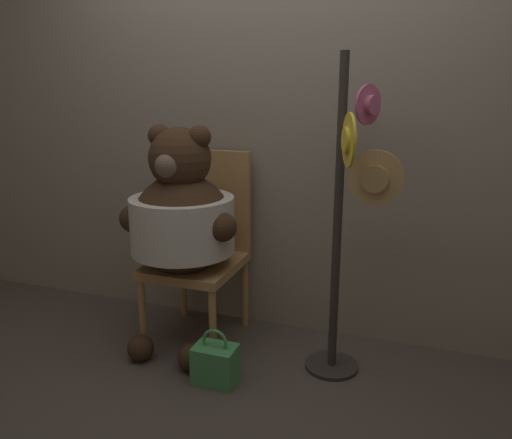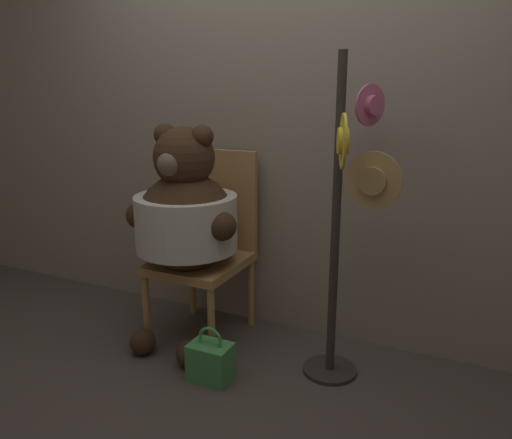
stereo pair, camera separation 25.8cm
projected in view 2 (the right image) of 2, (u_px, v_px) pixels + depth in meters
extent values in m
plane|color=#4C423D|center=(235.00, 372.00, 2.62)|extent=(14.00, 14.00, 0.00)
cube|color=gray|center=(286.00, 102.00, 2.84)|extent=(8.00, 0.10, 2.73)
cylinder|color=#B2844C|center=(147.00, 311.00, 2.83)|extent=(0.04, 0.04, 0.43)
cylinder|color=#B2844C|center=(211.00, 326.00, 2.66)|extent=(0.04, 0.04, 0.43)
cylinder|color=#B2844C|center=(193.00, 282.00, 3.26)|extent=(0.04, 0.04, 0.43)
cylinder|color=#B2844C|center=(251.00, 293.00, 3.08)|extent=(0.04, 0.04, 0.43)
cube|color=#B2844C|center=(200.00, 263.00, 2.90)|extent=(0.49, 0.55, 0.05)
cube|color=#B2844C|center=(220.00, 199.00, 3.04)|extent=(0.49, 0.04, 0.61)
sphere|color=#3D2819|center=(186.00, 222.00, 2.77)|extent=(0.56, 0.56, 0.56)
cylinder|color=silver|center=(186.00, 222.00, 2.77)|extent=(0.57, 0.57, 0.31)
sphere|color=#3D2819|center=(184.00, 158.00, 2.68)|extent=(0.33, 0.33, 0.33)
sphere|color=#3D2819|center=(165.00, 135.00, 2.69)|extent=(0.12, 0.12, 0.12)
sphere|color=#3D2819|center=(202.00, 136.00, 2.60)|extent=(0.12, 0.12, 0.12)
sphere|color=brown|center=(169.00, 164.00, 2.56)|extent=(0.12, 0.12, 0.12)
sphere|color=#3D2819|center=(140.00, 215.00, 2.81)|extent=(0.16, 0.16, 0.16)
sphere|color=#3D2819|center=(222.00, 226.00, 2.59)|extent=(0.16, 0.16, 0.16)
sphere|color=#3D2819|center=(143.00, 342.00, 2.78)|extent=(0.14, 0.14, 0.14)
sphere|color=#3D2819|center=(189.00, 354.00, 2.65)|extent=(0.14, 0.14, 0.14)
cylinder|color=#332D28|center=(330.00, 370.00, 2.62)|extent=(0.28, 0.28, 0.02)
cylinder|color=#332D28|center=(336.00, 224.00, 2.42)|extent=(0.04, 0.04, 1.61)
cylinder|color=yellow|center=(343.00, 141.00, 2.15)|extent=(0.10, 0.23, 0.24)
cylinder|color=yellow|center=(343.00, 141.00, 2.15)|extent=(0.08, 0.12, 0.12)
cylinder|color=tan|center=(373.00, 181.00, 2.27)|extent=(0.27, 0.03, 0.27)
cylinder|color=tan|center=(373.00, 181.00, 2.27)|extent=(0.13, 0.07, 0.13)
cylinder|color=#D16693|center=(370.00, 105.00, 2.38)|extent=(0.11, 0.18, 0.20)
cylinder|color=#D16693|center=(370.00, 105.00, 2.38)|extent=(0.12, 0.12, 0.09)
cube|color=#479E56|center=(211.00, 362.00, 2.53)|extent=(0.21, 0.15, 0.19)
torus|color=#479E56|center=(210.00, 339.00, 2.50)|extent=(0.13, 0.02, 0.13)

